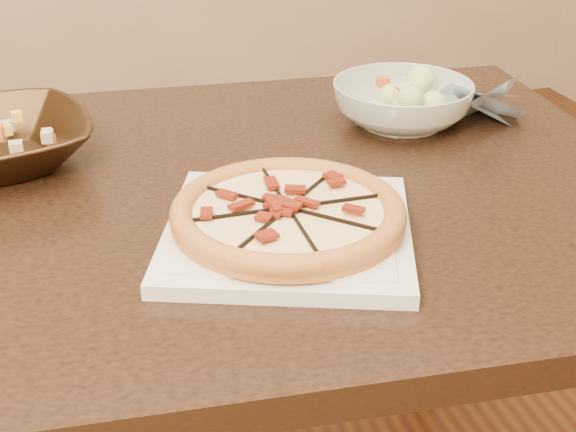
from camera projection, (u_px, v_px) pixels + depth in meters
name	position (u px, v px, depth m)	size (l,w,h in m)	color
dining_table	(169.00, 261.00, 1.10)	(1.41, 0.96, 0.75)	#311C0F
plate	(288.00, 231.00, 0.94)	(0.36, 0.36, 0.02)	silver
pizza	(288.00, 213.00, 0.93)	(0.27, 0.27, 0.03)	#C97F34
salad_bowl	(402.00, 104.00, 1.26)	(0.22, 0.22, 0.07)	#B8C5BD
salad	(404.00, 72.00, 1.23)	(0.08, 0.12, 0.04)	#DCEE97
cling_film	(486.00, 105.00, 1.28)	(0.16, 0.13, 0.05)	silver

